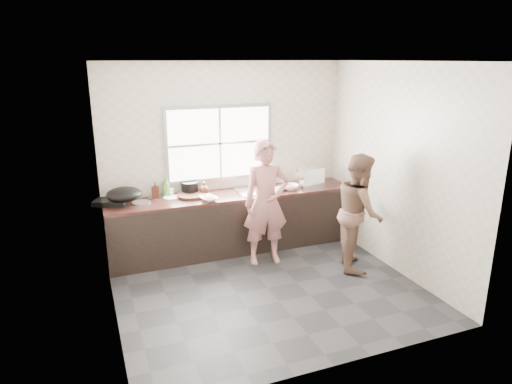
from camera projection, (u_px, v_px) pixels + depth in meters
name	position (u px, v px, depth m)	size (l,w,h in m)	color
floor	(268.00, 288.00, 5.64)	(3.60, 3.20, 0.01)	#2B2B2E
ceiling	(269.00, 61.00, 4.88)	(3.60, 3.20, 0.01)	silver
wall_back	(226.00, 156.00, 6.69)	(3.60, 0.01, 2.70)	beige
wall_left	(105.00, 200.00, 4.63)	(0.01, 3.20, 2.70)	beige
wall_right	(397.00, 169.00, 5.89)	(0.01, 3.20, 2.70)	silver
wall_front	(343.00, 229.00, 3.82)	(3.60, 0.01, 2.70)	beige
cabinet	(234.00, 223.00, 6.68)	(3.60, 0.62, 0.82)	black
countertop	(233.00, 195.00, 6.56)	(3.60, 0.64, 0.04)	#361B16
sink	(256.00, 191.00, 6.67)	(0.55, 0.45, 0.02)	silver
faucet	(251.00, 178.00, 6.81)	(0.02, 0.02, 0.30)	silver
window_frame	(220.00, 143.00, 6.59)	(1.60, 0.05, 1.10)	#9EA0A5
window_glazing	(220.00, 144.00, 6.57)	(1.50, 0.01, 1.00)	white
woman	(266.00, 207.00, 6.17)	(0.58, 0.38, 1.60)	tan
person_side	(359.00, 211.00, 6.04)	(0.76, 0.59, 1.56)	brown
cutting_board	(191.00, 196.00, 6.39)	(0.40, 0.40, 0.04)	#331D14
cleaver	(205.00, 195.00, 6.33)	(0.19, 0.09, 0.01)	silver
bowl_mince	(209.00, 199.00, 6.21)	(0.22, 0.22, 0.05)	white
bowl_crabs	(290.00, 188.00, 6.75)	(0.20, 0.20, 0.06)	white
bowl_held	(280.00, 189.00, 6.68)	(0.21, 0.21, 0.07)	white
black_pot	(190.00, 188.00, 6.53)	(0.24, 0.24, 0.17)	black
plate_food	(171.00, 198.00, 6.34)	(0.22, 0.22, 0.02)	white
bottle_green	(166.00, 187.00, 6.40)	(0.10, 0.10, 0.27)	#43862C
bottle_brown_tall	(155.00, 190.00, 6.35)	(0.09, 0.09, 0.20)	#3F1C0F
bottle_brown_short	(204.00, 189.00, 6.51)	(0.13, 0.13, 0.16)	#502814
glass_jar	(171.00, 192.00, 6.44)	(0.07, 0.07, 0.11)	white
burner	(113.00, 200.00, 6.14)	(0.43, 0.43, 0.06)	black
wok	(124.00, 194.00, 6.00)	(0.47, 0.47, 0.18)	black
dish_rack	(309.00, 177.00, 6.89)	(0.38, 0.27, 0.29)	white
pot_lid_left	(141.00, 202.00, 6.13)	(0.25, 0.25, 0.01)	silver
pot_lid_right	(157.00, 197.00, 6.39)	(0.24, 0.24, 0.01)	silver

